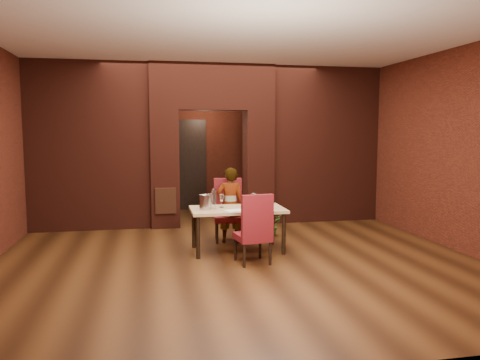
% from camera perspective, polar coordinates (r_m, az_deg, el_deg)
% --- Properties ---
extents(floor, '(8.00, 8.00, 0.00)m').
position_cam_1_polar(floor, '(7.66, -1.29, -8.30)').
color(floor, '#442611').
rests_on(floor, ground).
extents(ceiling, '(7.00, 8.00, 0.04)m').
position_cam_1_polar(ceiling, '(7.54, -1.35, 16.00)').
color(ceiling, silver).
rests_on(ceiling, ground).
extents(wall_back, '(7.00, 0.04, 3.20)m').
position_cam_1_polar(wall_back, '(11.39, -4.77, 4.51)').
color(wall_back, maroon).
rests_on(wall_back, ground).
extents(wall_front, '(7.00, 0.04, 3.20)m').
position_cam_1_polar(wall_front, '(3.56, 9.75, 1.22)').
color(wall_front, maroon).
rests_on(wall_front, ground).
extents(wall_right, '(0.04, 8.00, 3.20)m').
position_cam_1_polar(wall_right, '(8.73, 21.98, 3.66)').
color(wall_right, maroon).
rests_on(wall_right, ground).
extents(pillar_left, '(0.55, 0.55, 2.30)m').
position_cam_1_polar(pillar_left, '(9.35, -9.17, 1.38)').
color(pillar_left, maroon).
rests_on(pillar_left, ground).
extents(pillar_right, '(0.55, 0.55, 2.30)m').
position_cam_1_polar(pillar_right, '(9.60, 2.23, 1.57)').
color(pillar_right, maroon).
rests_on(pillar_right, ground).
extents(lintel, '(2.45, 0.55, 0.90)m').
position_cam_1_polar(lintel, '(9.44, -3.45, 11.21)').
color(lintel, maroon).
rests_on(lintel, ground).
extents(wing_wall_left, '(2.28, 0.35, 3.20)m').
position_cam_1_polar(wing_wall_left, '(9.38, -17.89, 3.93)').
color(wing_wall_left, maroon).
rests_on(wing_wall_left, ground).
extents(wing_wall_right, '(2.28, 0.35, 3.20)m').
position_cam_1_polar(wing_wall_right, '(10.00, 10.17, 4.24)').
color(wing_wall_right, maroon).
rests_on(wing_wall_right, ground).
extents(vent_panel, '(0.40, 0.03, 0.50)m').
position_cam_1_polar(vent_panel, '(9.12, -9.05, -2.53)').
color(vent_panel, '#994C2C').
rests_on(vent_panel, ground).
extents(rear_door, '(0.90, 0.08, 2.10)m').
position_cam_1_polar(rear_door, '(11.32, -6.73, 1.70)').
color(rear_door, black).
rests_on(rear_door, ground).
extents(rear_door_frame, '(1.02, 0.04, 2.22)m').
position_cam_1_polar(rear_door_frame, '(11.28, -6.71, 1.68)').
color(rear_door_frame, black).
rests_on(rear_door_frame, ground).
extents(dining_table, '(1.47, 0.83, 0.69)m').
position_cam_1_polar(dining_table, '(7.41, -0.31, -6.06)').
color(dining_table, tan).
rests_on(dining_table, ground).
extents(chair_far, '(0.54, 0.54, 1.07)m').
position_cam_1_polar(chair_far, '(8.04, -1.41, -3.71)').
color(chair_far, maroon).
rests_on(chair_far, ground).
extents(chair_near, '(0.52, 0.52, 1.02)m').
position_cam_1_polar(chair_near, '(6.73, 1.54, -5.87)').
color(chair_near, maroon).
rests_on(chair_near, ground).
extents(person_seated, '(0.50, 0.37, 1.28)m').
position_cam_1_polar(person_seated, '(7.93, -1.20, -3.07)').
color(person_seated, white).
rests_on(person_seated, ground).
extents(wine_glass_a, '(0.08, 0.08, 0.21)m').
position_cam_1_polar(wine_glass_a, '(7.40, -2.26, -2.56)').
color(wine_glass_a, silver).
rests_on(wine_glass_a, dining_table).
extents(wine_glass_b, '(0.07, 0.07, 0.18)m').
position_cam_1_polar(wine_glass_b, '(7.37, 0.52, -2.70)').
color(wine_glass_b, white).
rests_on(wine_glass_b, dining_table).
extents(wine_glass_c, '(0.09, 0.09, 0.22)m').
position_cam_1_polar(wine_glass_c, '(7.41, 1.67, -2.50)').
color(wine_glass_c, white).
rests_on(wine_glass_c, dining_table).
extents(tasting_sheet, '(0.33, 0.28, 0.00)m').
position_cam_1_polar(tasting_sheet, '(7.13, -0.69, -3.72)').
color(tasting_sheet, white).
rests_on(tasting_sheet, dining_table).
extents(wine_bucket, '(0.19, 0.19, 0.23)m').
position_cam_1_polar(wine_bucket, '(7.23, -4.27, -2.70)').
color(wine_bucket, '#A8A8AF').
rests_on(wine_bucket, dining_table).
extents(water_bottle, '(0.07, 0.07, 0.32)m').
position_cam_1_polar(water_bottle, '(7.29, -3.23, -2.27)').
color(water_bottle, white).
rests_on(water_bottle, dining_table).
extents(potted_plant, '(0.45, 0.44, 0.39)m').
position_cam_1_polar(potted_plant, '(8.51, 3.83, -5.51)').
color(potted_plant, '#326B22').
rests_on(potted_plant, ground).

